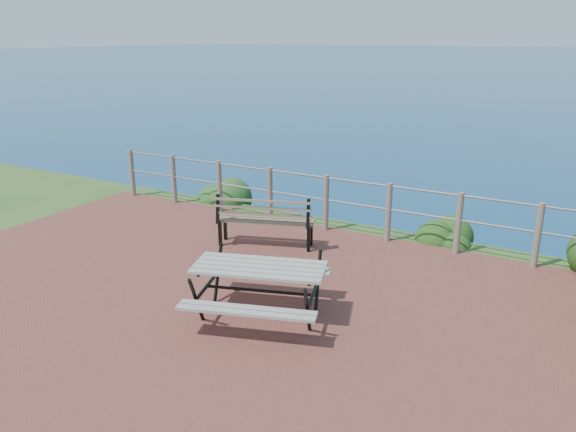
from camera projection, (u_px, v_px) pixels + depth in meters
name	position (u px, v px, depth m)	size (l,w,h in m)	color
ground	(213.00, 306.00, 7.24)	(10.00, 7.00, 0.12)	brown
safety_railing	(326.00, 200.00, 9.84)	(9.40, 0.10, 1.00)	#6B5B4C
picnic_table	(259.00, 286.00, 6.81)	(1.71, 1.32, 0.67)	gray
park_bench	(265.00, 212.00, 9.09)	(1.63, 0.89, 0.89)	brown
shrub_lip_west	(220.00, 199.00, 11.96)	(0.88, 0.88, 0.66)	#265921
shrub_lip_east	(441.00, 238.00, 9.66)	(0.86, 0.86, 0.64)	#143F13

